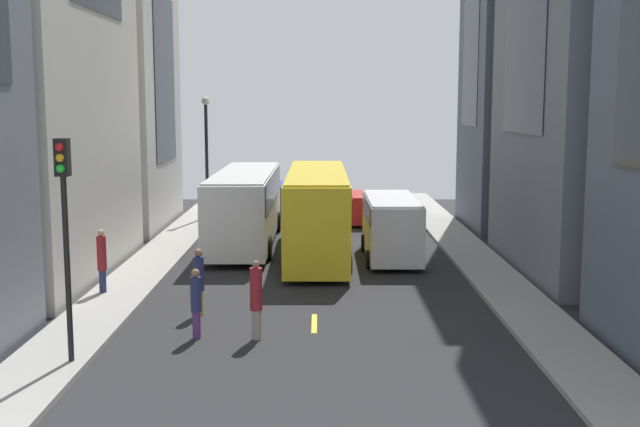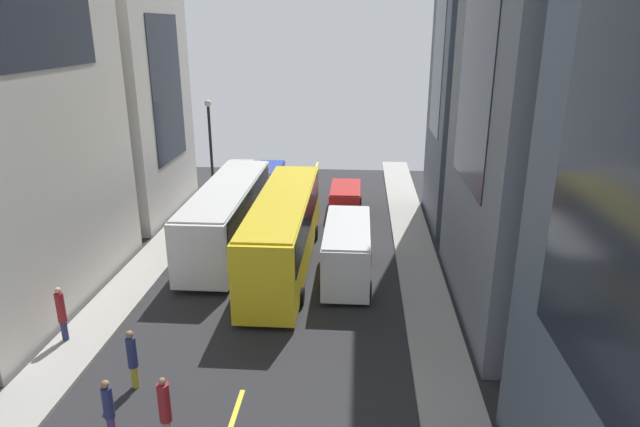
{
  "view_description": "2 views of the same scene",
  "coord_description": "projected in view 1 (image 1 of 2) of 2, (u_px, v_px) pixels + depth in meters",
  "views": [
    {
      "loc": [
        0.17,
        -33.02,
        6.44
      ],
      "look_at": [
        0.33,
        2.45,
        1.45
      ],
      "focal_mm": 44.31,
      "sensor_mm": 36.0,
      "label": 1
    },
    {
      "loc": [
        3.58,
        -24.21,
        11.14
      ],
      "look_at": [
        1.6,
        2.8,
        1.89
      ],
      "focal_mm": 30.82,
      "sensor_mm": 36.0,
      "label": 2
    }
  ],
  "objects": [
    {
      "name": "ground_plane",
      "position": [
        313.0,
        255.0,
        33.59
      ],
      "size": [
        39.22,
        39.22,
        0.0
      ],
      "primitive_type": "plane",
      "color": "#28282B"
    },
    {
      "name": "sidewalk_west",
      "position": [
        158.0,
        254.0,
        33.55
      ],
      "size": [
        2.06,
        44.0,
        0.15
      ],
      "primitive_type": "cube",
      "color": "#9E9B93",
      "rests_on": "ground"
    },
    {
      "name": "sidewalk_east",
      "position": [
        467.0,
        253.0,
        33.61
      ],
      "size": [
        2.06,
        44.0,
        0.15
      ],
      "primitive_type": "cube",
      "color": "#9E9B93",
      "rests_on": "ground"
    },
    {
      "name": "lane_stripe_1",
      "position": [
        311.0,
        323.0,
        23.2
      ],
      "size": [
        0.16,
        2.0,
        0.01
      ],
      "primitive_type": "cube",
      "color": "yellow",
      "rests_on": "ground"
    },
    {
      "name": "lane_stripe_2",
      "position": [
        313.0,
        255.0,
        33.59
      ],
      "size": [
        0.16,
        2.0,
        0.01
      ],
      "primitive_type": "cube",
      "color": "yellow",
      "rests_on": "ground"
    },
    {
      "name": "lane_stripe_3",
      "position": [
        314.0,
        219.0,
        43.99
      ],
      "size": [
        0.16,
        2.0,
        0.01
      ],
      "primitive_type": "cube",
      "color": "yellow",
      "rests_on": "ground"
    },
    {
      "name": "lane_stripe_4",
      "position": [
        314.0,
        197.0,
        54.39
      ],
      "size": [
        0.16,
        2.0,
        0.01
      ],
      "primitive_type": "cube",
      "color": "yellow",
      "rests_on": "ground"
    },
    {
      "name": "building_west_2",
      "position": [
        72.0,
        79.0,
        40.34
      ],
      "size": [
        9.2,
        9.13,
        15.25
      ],
      "color": "beige",
      "rests_on": "ground"
    },
    {
      "name": "city_bus_white",
      "position": [
        242.0,
        201.0,
        35.87
      ],
      "size": [
        2.8,
        11.65,
        3.35
      ],
      "color": "silver",
      "rests_on": "ground"
    },
    {
      "name": "streetcar_yellow",
      "position": [
        314.0,
        205.0,
        33.49
      ],
      "size": [
        2.7,
        12.19,
        3.59
      ],
      "color": "yellow",
      "rests_on": "ground"
    },
    {
      "name": "delivery_van_white",
      "position": [
        388.0,
        223.0,
        32.61
      ],
      "size": [
        2.25,
        6.06,
        2.58
      ],
      "color": "white",
      "rests_on": "ground"
    },
    {
      "name": "car_red_0",
      "position": [
        365.0,
        206.0,
        42.41
      ],
      "size": [
        2.06,
        4.06,
        1.59
      ],
      "color": "red",
      "rests_on": "ground"
    },
    {
      "name": "car_blue_1",
      "position": [
        266.0,
        195.0,
        46.6
      ],
      "size": [
        2.03,
        4.2,
        1.73
      ],
      "color": "#2338AD",
      "rests_on": "ground"
    },
    {
      "name": "pedestrian_waiting_curb",
      "position": [
        98.0,
        259.0,
        26.23
      ],
      "size": [
        0.31,
        0.31,
        2.13
      ],
      "rotation": [
        0.0,
        0.0,
        5.28
      ],
      "color": "navy",
      "rests_on": "ground"
    },
    {
      "name": "pedestrian_crossing_mid",
      "position": [
        193.0,
        301.0,
        21.6
      ],
      "size": [
        0.3,
        0.3,
        1.95
      ],
      "rotation": [
        0.0,
        0.0,
        5.25
      ],
      "color": "#593372",
      "rests_on": "ground"
    },
    {
      "name": "pedestrian_crossing_near",
      "position": [
        195.0,
        280.0,
        23.94
      ],
      "size": [
        0.32,
        0.32,
        2.07
      ],
      "rotation": [
        0.0,
        0.0,
        4.01
      ],
      "color": "gold",
      "rests_on": "ground"
    },
    {
      "name": "pedestrian_walking_far",
      "position": [
        253.0,
        298.0,
        21.48
      ],
      "size": [
        0.34,
        0.34,
        2.21
      ],
      "rotation": [
        0.0,
        0.0,
        2.7
      ],
      "color": "gray",
      "rests_on": "ground"
    },
    {
      "name": "traffic_light_near_corner",
      "position": [
        60.0,
        207.0,
        18.83
      ],
      "size": [
        0.32,
        0.44,
        5.46
      ],
      "color": "black",
      "rests_on": "ground"
    },
    {
      "name": "streetlamp_near",
      "position": [
        203.0,
        144.0,
        43.11
      ],
      "size": [
        0.44,
        0.44,
        6.6
      ],
      "color": "black",
      "rests_on": "ground"
    }
  ]
}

